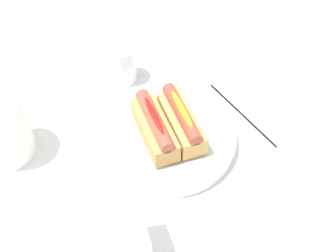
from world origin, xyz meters
TOP-DOWN VIEW (x-y plane):
  - ground_plane at (0.00, 0.00)m, footprint 2.40×2.40m
  - serving_bowl at (-0.02, 0.00)m, footprint 0.27×0.27m
  - hotdog_front at (-0.02, -0.03)m, footprint 0.15×0.05m
  - hotdog_back at (-0.01, 0.03)m, footprint 0.15×0.05m
  - water_glass at (0.21, 0.03)m, footprint 0.07×0.07m
  - napkin_box at (-0.23, 0.15)m, footprint 0.11×0.05m
  - chopstick_near at (0.00, -0.18)m, footprint 0.22×0.05m

SIDE VIEW (x-z plane):
  - ground_plane at x=0.00m, z-range 0.00..0.00m
  - chopstick_near at x=0.00m, z-range 0.00..0.01m
  - serving_bowl at x=-0.02m, z-range 0.00..0.03m
  - water_glass at x=0.21m, z-range 0.00..0.09m
  - hotdog_front at x=-0.02m, z-range 0.03..0.09m
  - hotdog_back at x=-0.01m, z-range 0.03..0.09m
  - napkin_box at x=-0.23m, z-range 0.00..0.15m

